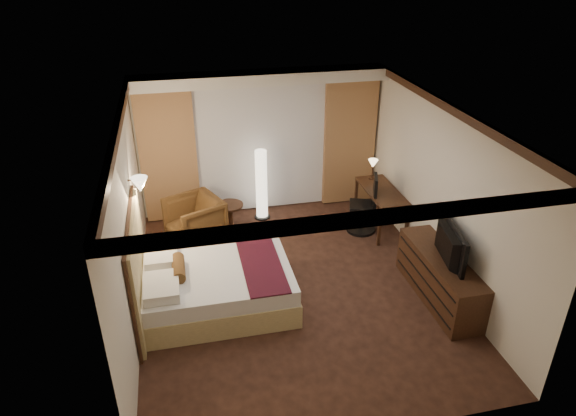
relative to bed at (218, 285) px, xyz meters
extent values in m
cube|color=black|center=(1.15, 0.13, -0.31)|extent=(4.50, 5.50, 0.01)
cube|color=white|center=(1.15, 0.13, 2.39)|extent=(4.50, 5.50, 0.01)
cube|color=beige|center=(1.15, 2.88, 1.04)|extent=(4.50, 0.02, 2.70)
cube|color=beige|center=(-1.10, 0.13, 1.04)|extent=(0.02, 5.50, 2.70)
cube|color=beige|center=(3.40, 0.13, 1.04)|extent=(0.02, 5.50, 2.70)
cube|color=white|center=(1.15, 2.63, 2.29)|extent=(4.50, 0.50, 0.20)
cube|color=silver|center=(1.15, 2.80, 0.94)|extent=(2.48, 0.04, 2.45)
cube|color=#A97B4D|center=(-0.55, 2.74, 0.94)|extent=(1.00, 0.14, 2.45)
cube|color=#A97B4D|center=(2.85, 2.74, 0.94)|extent=(1.00, 0.14, 2.45)
imported|color=#503418|center=(-0.21, 1.86, 0.13)|extent=(1.06, 1.09, 0.87)
imported|color=black|center=(3.12, -0.59, 0.72)|extent=(0.82, 1.19, 0.14)
camera|label=1|loc=(-0.33, -6.07, 4.38)|focal=32.00mm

